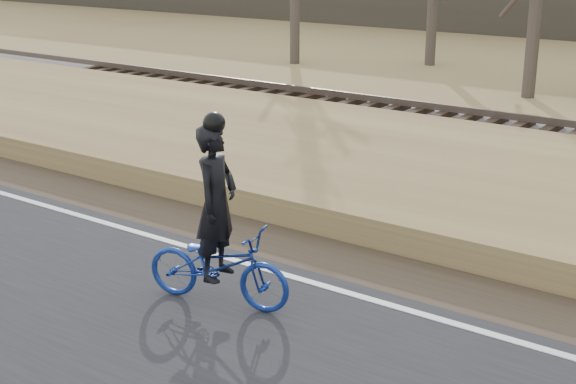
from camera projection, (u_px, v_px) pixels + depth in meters
The scene contains 3 objects.
ground at pixel (560, 369), 8.36m from camera, with size 120.00×120.00×0.00m, color #99844E.
edge_line at pixel (567, 356), 8.49m from camera, with size 120.00×0.12×0.01m, color silver.
cyclist at pixel (218, 244), 9.52m from camera, with size 1.95×1.04×2.36m.
Camera 1 is at (1.99, -7.68, 4.30)m, focal length 50.00 mm.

